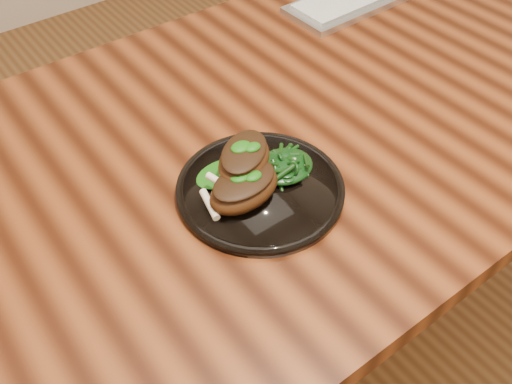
# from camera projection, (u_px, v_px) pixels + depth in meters

# --- Properties ---
(desk) EXTENTS (1.60, 0.80, 0.75)m
(desk) POSITION_uv_depth(u_px,v_px,m) (274.00, 161.00, 1.01)
(desk) COLOR black
(desk) RESTS_ON ground
(plate) EXTENTS (0.25, 0.25, 0.01)m
(plate) POSITION_uv_depth(u_px,v_px,m) (260.00, 189.00, 0.83)
(plate) COLOR black
(plate) RESTS_ON desk
(lamb_chop_front) EXTENTS (0.12, 0.08, 0.05)m
(lamb_chop_front) POSITION_uv_depth(u_px,v_px,m) (244.00, 188.00, 0.79)
(lamb_chop_front) COLOR #40200C
(lamb_chop_front) RESTS_ON plate
(lamb_chop_back) EXTENTS (0.13, 0.12, 0.05)m
(lamb_chop_back) POSITION_uv_depth(u_px,v_px,m) (244.00, 159.00, 0.81)
(lamb_chop_back) COLOR #40200C
(lamb_chop_back) RESTS_ON plate
(herb_smear) EXTENTS (0.09, 0.06, 0.01)m
(herb_smear) POSITION_uv_depth(u_px,v_px,m) (222.00, 173.00, 0.84)
(herb_smear) COLOR #0B4807
(herb_smear) RESTS_ON plate
(greens_heap) EXTENTS (0.09, 0.08, 0.03)m
(greens_heap) POSITION_uv_depth(u_px,v_px,m) (285.00, 163.00, 0.84)
(greens_heap) COLOR black
(greens_heap) RESTS_ON plate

